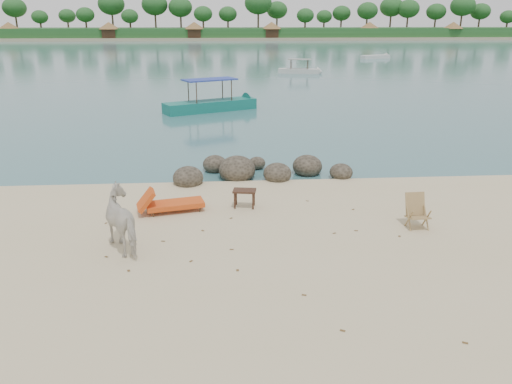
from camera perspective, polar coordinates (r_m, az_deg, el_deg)
water at (r=100.59m, az=-4.11°, el=16.06°), size 400.00×400.00×0.00m
far_shore at (r=180.53m, az=-4.21°, el=17.40°), size 420.00×90.00×1.40m
far_scenery at (r=147.17m, az=-4.20°, el=18.24°), size 420.00×18.00×9.50m
boulders at (r=17.88m, az=-0.20°, el=2.42°), size 6.33×2.83×0.98m
cow at (r=12.43m, az=-14.66°, el=-3.20°), size 1.63×1.90×1.48m
side_table at (r=14.80m, az=-1.32°, el=-0.87°), size 0.73×0.53×0.54m
lounge_chair at (r=14.68m, az=-9.24°, el=-1.13°), size 2.17×1.16×0.62m
deck_chair at (r=13.95m, az=18.05°, el=-2.33°), size 0.61×0.66×0.91m
boat_near at (r=31.20m, az=-5.31°, el=12.16°), size 6.49×4.15×3.16m
boat_mid at (r=53.94m, az=4.99°, el=14.67°), size 4.97×2.33×2.38m
boat_far at (r=76.56m, az=13.49°, el=14.86°), size 5.10×2.90×0.58m
dead_leaves at (r=12.33m, az=0.43°, el=-6.47°), size 7.88×7.40×0.00m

